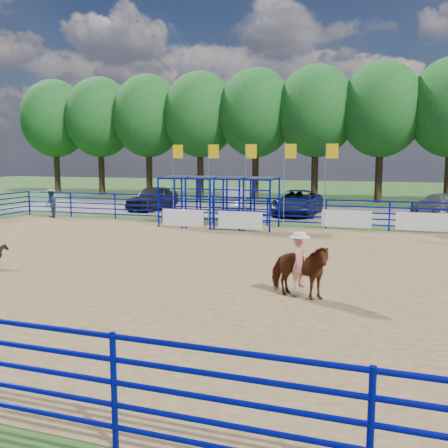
{
  "coord_description": "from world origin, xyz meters",
  "views": [
    {
      "loc": [
        6.11,
        -15.0,
        3.59
      ],
      "look_at": [
        0.68,
        1.0,
        1.3
      ],
      "focal_mm": 40.0,
      "sensor_mm": 36.0,
      "label": 1
    }
  ],
  "objects_px": {
    "car_b": "(234,199)",
    "car_c": "(298,203)",
    "car_d": "(442,206)",
    "horse_and_rider": "(299,266)",
    "car_a": "(153,198)",
    "spectator_cowboy": "(51,204)"
  },
  "relations": [
    {
      "from": "horse_and_rider",
      "to": "spectator_cowboy",
      "type": "distance_m",
      "value": 20.56
    },
    {
      "from": "car_a",
      "to": "car_c",
      "type": "distance_m",
      "value": 9.86
    },
    {
      "from": "car_a",
      "to": "car_d",
      "type": "relative_size",
      "value": 0.9
    },
    {
      "from": "spectator_cowboy",
      "to": "car_c",
      "type": "distance_m",
      "value": 14.74
    },
    {
      "from": "car_a",
      "to": "car_c",
      "type": "xyz_separation_m",
      "value": [
        9.86,
        0.12,
        -0.04
      ]
    },
    {
      "from": "car_c",
      "to": "horse_and_rider",
      "type": "bearing_deg",
      "value": -80.03
    },
    {
      "from": "spectator_cowboy",
      "to": "car_b",
      "type": "height_order",
      "value": "spectator_cowboy"
    },
    {
      "from": "car_b",
      "to": "horse_and_rider",
      "type": "bearing_deg",
      "value": 90.08
    },
    {
      "from": "car_a",
      "to": "car_c",
      "type": "bearing_deg",
      "value": 3.4
    },
    {
      "from": "spectator_cowboy",
      "to": "car_a",
      "type": "relative_size",
      "value": 0.36
    },
    {
      "from": "car_b",
      "to": "car_c",
      "type": "relative_size",
      "value": 0.88
    },
    {
      "from": "horse_and_rider",
      "to": "car_b",
      "type": "xyz_separation_m",
      "value": [
        -7.89,
        19.35,
        -0.04
      ]
    },
    {
      "from": "horse_and_rider",
      "to": "car_b",
      "type": "relative_size",
      "value": 0.49
    },
    {
      "from": "horse_and_rider",
      "to": "car_a",
      "type": "relative_size",
      "value": 0.5
    },
    {
      "from": "car_c",
      "to": "car_d",
      "type": "xyz_separation_m",
      "value": [
        8.25,
        0.42,
        -0.01
      ]
    },
    {
      "from": "car_d",
      "to": "car_a",
      "type": "bearing_deg",
      "value": -17.3
    },
    {
      "from": "car_d",
      "to": "car_b",
      "type": "bearing_deg",
      "value": -22.36
    },
    {
      "from": "car_c",
      "to": "car_d",
      "type": "bearing_deg",
      "value": 2.39
    },
    {
      "from": "car_a",
      "to": "car_d",
      "type": "xyz_separation_m",
      "value": [
        18.1,
        0.54,
        -0.05
      ]
    },
    {
      "from": "car_d",
      "to": "horse_and_rider",
      "type": "bearing_deg",
      "value": 56.32
    },
    {
      "from": "spectator_cowboy",
      "to": "car_b",
      "type": "bearing_deg",
      "value": 39.97
    },
    {
      "from": "car_a",
      "to": "car_d",
      "type": "distance_m",
      "value": 18.11
    }
  ]
}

